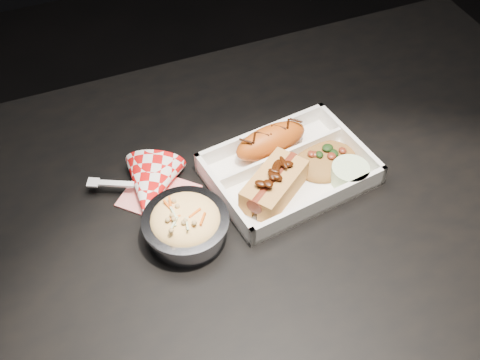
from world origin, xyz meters
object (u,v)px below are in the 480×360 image
(food_tray, at_px, (288,172))
(hotdog, at_px, (274,184))
(fried_pastry, at_px, (271,141))
(foil_coleslaw_cup, at_px, (186,224))
(dining_table, at_px, (273,234))
(napkin_fork, at_px, (150,187))

(food_tray, xyz_separation_m, hotdog, (-0.04, -0.03, 0.02))
(food_tray, xyz_separation_m, fried_pastry, (-0.01, 0.05, 0.02))
(food_tray, relative_size, foil_coleslaw_cup, 2.13)
(hotdog, relative_size, foil_coleslaw_cup, 1.01)
(food_tray, height_order, foil_coleslaw_cup, foil_coleslaw_cup)
(dining_table, relative_size, food_tray, 4.41)
(dining_table, xyz_separation_m, food_tray, (0.04, 0.04, 0.10))
(foil_coleslaw_cup, distance_m, napkin_fork, 0.10)
(dining_table, xyz_separation_m, fried_pastry, (0.03, 0.09, 0.12))
(food_tray, distance_m, napkin_fork, 0.22)
(fried_pastry, xyz_separation_m, hotdog, (-0.03, -0.09, -0.00))
(foil_coleslaw_cup, height_order, napkin_fork, same)
(food_tray, bearing_deg, dining_table, -143.90)
(dining_table, distance_m, fried_pastry, 0.16)
(foil_coleslaw_cup, bearing_deg, food_tray, 15.49)
(foil_coleslaw_cup, xyz_separation_m, napkin_fork, (-0.03, 0.10, -0.01))
(dining_table, relative_size, napkin_fork, 6.91)
(food_tray, height_order, hotdog, hotdog)
(napkin_fork, bearing_deg, dining_table, 0.84)
(foil_coleslaw_cup, bearing_deg, dining_table, 5.91)
(food_tray, relative_size, napkin_fork, 1.57)
(dining_table, height_order, napkin_fork, napkin_fork)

